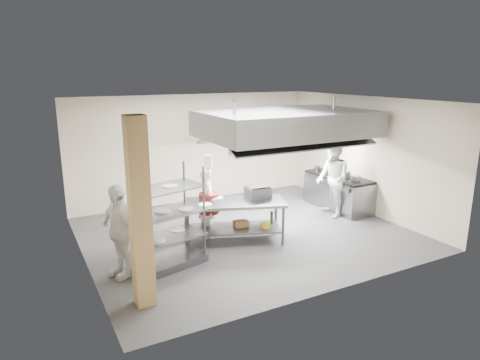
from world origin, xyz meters
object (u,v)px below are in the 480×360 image
stockpot (345,174)px  island (234,221)px  cooking_range (338,193)px  chef_plating (119,231)px  pass_rack (169,218)px  chef_head (207,202)px  griddle (258,192)px  chef_line (332,179)px

stockpot → island: bearing=-171.9°
cooking_range → chef_plating: chef_plating is taller
cooking_range → chef_plating: size_ratio=1.17×
pass_rack → chef_plating: size_ratio=1.11×
cooking_range → chef_head: chef_head is taller
chef_head → stockpot: 3.90m
chef_head → stockpot: bearing=-84.6°
griddle → stockpot: griddle is taller
island → cooking_range: bearing=33.0°
chef_line → chef_plating: bearing=-63.3°
stockpot → chef_head: bearing=179.5°
island → griddle: (0.58, -0.02, 0.58)m
stockpot → chef_line: bearing=-164.5°
cooking_range → chef_head: (-3.93, -0.24, 0.38)m
pass_rack → griddle: bearing=-2.1°
pass_rack → griddle: (2.19, 0.45, 0.08)m
island → griddle: bearing=19.1°
chef_plating → griddle: chef_plating is taller
chef_plating → chef_head: bearing=97.0°
pass_rack → chef_head: size_ratio=1.19×
island → chef_head: 0.75m
chef_head → cooking_range: bearing=-80.5°
cooking_range → pass_rack: bearing=-166.5°
chef_head → chef_line: bearing=-87.3°
cooking_range → chef_head: 3.96m
chef_head → chef_line: chef_line is taller
island → chef_plating: size_ratio=1.25×
island → chef_line: 3.02m
pass_rack → stockpot: 5.21m
chef_plating → stockpot: bearing=81.0°
pass_rack → chef_head: (1.22, 1.00, -0.15)m
island → chef_plating: 2.62m
chef_plating → stockpot: chef_plating is taller
cooking_range → chef_head: size_ratio=1.25×
chef_head → griddle: (0.97, -0.55, 0.23)m
chef_plating → griddle: bearing=80.2°
island → stockpot: stockpot is taller
pass_rack → chef_plating: bearing=166.9°
chef_line → chef_plating: chef_line is taller
pass_rack → cooking_range: bearing=-0.2°
island → chef_line: chef_line is taller
chef_plating → island: bearing=82.4°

